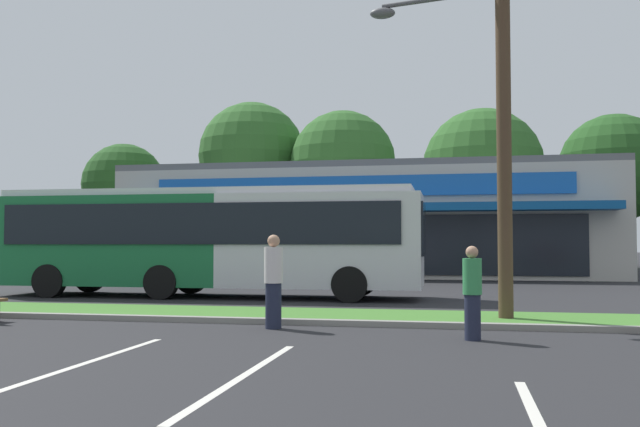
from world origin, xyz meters
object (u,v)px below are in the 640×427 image
(car_2, at_px, (62,263))
(car_3, at_px, (299,265))
(pedestrian_near_bench, at_px, (273,281))
(utility_pole, at_px, (496,74))
(pedestrian_by_pole, at_px, (472,293))
(city_bus, at_px, (208,239))

(car_2, xyz_separation_m, car_3, (10.52, -0.22, -0.01))
(car_3, distance_m, pedestrian_near_bench, 13.86)
(car_3, bearing_deg, utility_pole, 120.11)
(car_2, xyz_separation_m, pedestrian_by_pole, (16.85, -14.68, 0.02))
(city_bus, xyz_separation_m, pedestrian_by_pole, (7.67, -7.82, -0.97))
(pedestrian_near_bench, height_order, pedestrian_by_pole, pedestrian_near_bench)
(pedestrian_near_bench, bearing_deg, car_2, -121.12)
(utility_pole, distance_m, pedestrian_near_bench, 6.25)
(utility_pole, bearing_deg, car_2, 145.15)
(pedestrian_by_pole, bearing_deg, car_3, -168.59)
(utility_pole, xyz_separation_m, pedestrian_by_pole, (-0.58, -2.54, -4.33))
(car_3, height_order, pedestrian_near_bench, pedestrian_near_bench)
(pedestrian_near_bench, distance_m, pedestrian_by_pole, 3.80)
(utility_pole, relative_size, car_3, 2.22)
(pedestrian_near_bench, bearing_deg, car_3, -153.74)
(pedestrian_near_bench, bearing_deg, city_bus, -135.05)
(city_bus, bearing_deg, car_3, 78.01)
(city_bus, relative_size, car_3, 3.03)
(car_2, bearing_deg, city_bus, 143.25)
(city_bus, relative_size, pedestrian_by_pole, 8.21)
(city_bus, distance_m, car_3, 6.84)
(city_bus, height_order, pedestrian_near_bench, city_bus)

